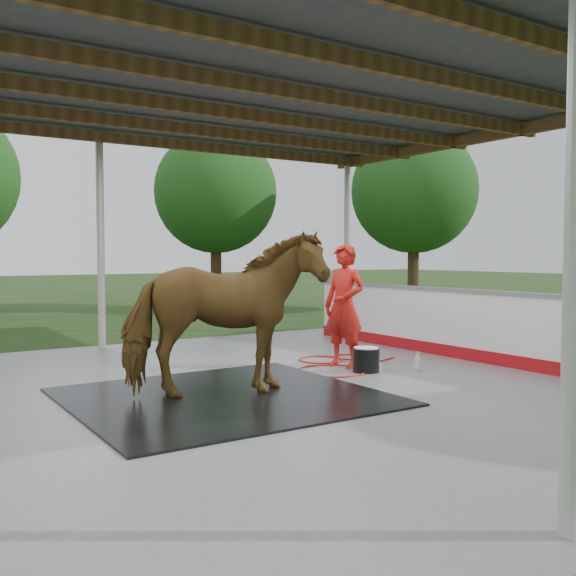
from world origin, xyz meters
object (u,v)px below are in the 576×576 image
dasher_board (474,327)px  horse (224,313)px  handler (344,306)px  wash_bucket (366,359)px

dasher_board → horse: 4.65m
dasher_board → horse: (-4.62, -0.19, 0.47)m
handler → wash_bucket: size_ratio=4.79×
horse → dasher_board: bearing=-73.2°
handler → wash_bucket: 0.91m
dasher_board → wash_bucket: bearing=174.8°
handler → wash_bucket: bearing=-16.0°
dasher_board → handler: handler is taller
dasher_board → horse: size_ratio=3.41×
horse → wash_bucket: 2.68m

